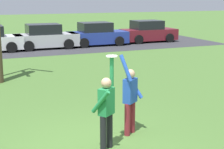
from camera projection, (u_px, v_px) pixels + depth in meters
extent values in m
plane|color=#4C7533|center=(96.00, 147.00, 8.11)|extent=(120.00, 120.00, 0.00)
cylinder|color=black|center=(103.00, 134.00, 7.80)|extent=(0.14, 0.14, 0.82)
cylinder|color=black|center=(110.00, 130.00, 8.01)|extent=(0.14, 0.14, 0.82)
cube|color=#238447|center=(106.00, 101.00, 7.75)|extent=(0.42, 0.39, 0.60)
sphere|color=tan|center=(106.00, 83.00, 7.66)|extent=(0.23, 0.23, 0.23)
cylinder|color=#238447|center=(101.00, 102.00, 7.55)|extent=(0.32, 0.43, 0.59)
cylinder|color=#238447|center=(112.00, 71.00, 7.80)|extent=(0.09, 0.09, 0.66)
cylinder|color=maroon|center=(132.00, 117.00, 8.90)|extent=(0.14, 0.14, 0.82)
cylinder|color=maroon|center=(127.00, 120.00, 8.68)|extent=(0.14, 0.14, 0.82)
cube|color=#234CB2|center=(130.00, 91.00, 8.64)|extent=(0.42, 0.39, 0.60)
sphere|color=tan|center=(130.00, 74.00, 8.55)|extent=(0.23, 0.23, 0.23)
cylinder|color=#234CB2|center=(135.00, 87.00, 8.81)|extent=(0.32, 0.43, 0.59)
cylinder|color=#234CB2|center=(126.00, 68.00, 8.32)|extent=(0.25, 0.31, 0.65)
cylinder|color=white|center=(112.00, 56.00, 7.72)|extent=(0.25, 0.25, 0.02)
cylinder|color=black|center=(8.00, 44.00, 23.01)|extent=(0.66, 0.22, 0.66)
cylinder|color=black|center=(12.00, 47.00, 21.37)|extent=(0.66, 0.22, 0.66)
cube|color=#BCBCC1|center=(46.00, 40.00, 23.10)|extent=(4.10, 1.81, 0.80)
cube|color=black|center=(43.00, 29.00, 22.89)|extent=(2.10, 1.65, 0.64)
cylinder|color=black|center=(62.00, 41.00, 24.45)|extent=(0.66, 0.22, 0.66)
cylinder|color=black|center=(69.00, 44.00, 22.80)|extent=(0.66, 0.22, 0.66)
cylinder|color=black|center=(24.00, 43.00, 23.50)|extent=(0.66, 0.22, 0.66)
cylinder|color=black|center=(29.00, 46.00, 21.86)|extent=(0.66, 0.22, 0.66)
cube|color=#233893|center=(97.00, 37.00, 24.56)|extent=(4.10, 1.81, 0.80)
cube|color=black|center=(95.00, 27.00, 24.35)|extent=(2.10, 1.65, 0.64)
cylinder|color=black|center=(109.00, 38.00, 25.90)|extent=(0.66, 0.22, 0.66)
cylinder|color=black|center=(119.00, 41.00, 24.26)|extent=(0.66, 0.22, 0.66)
cylinder|color=black|center=(76.00, 40.00, 24.96)|extent=(0.66, 0.22, 0.66)
cylinder|color=black|center=(84.00, 43.00, 23.31)|extent=(0.66, 0.22, 0.66)
cube|color=maroon|center=(149.00, 34.00, 26.43)|extent=(4.10, 1.81, 0.80)
cube|color=black|center=(147.00, 25.00, 26.22)|extent=(2.10, 1.65, 0.64)
cylinder|color=black|center=(157.00, 35.00, 27.78)|extent=(0.66, 0.22, 0.66)
cylinder|color=black|center=(170.00, 38.00, 26.13)|extent=(0.66, 0.22, 0.66)
cylinder|color=black|center=(128.00, 37.00, 26.83)|extent=(0.66, 0.22, 0.66)
cylinder|color=black|center=(139.00, 39.00, 25.19)|extent=(0.66, 0.22, 0.66)
cube|color=#38383D|center=(15.00, 50.00, 22.62)|extent=(28.79, 6.40, 0.01)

